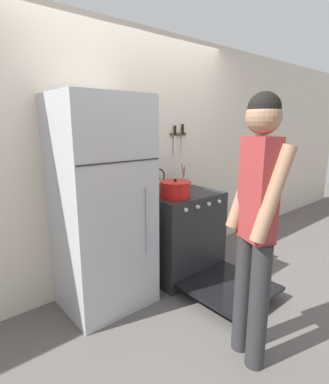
{
  "coord_description": "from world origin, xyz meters",
  "views": [
    {
      "loc": [
        -1.82,
        -2.56,
        1.61
      ],
      "look_at": [
        -0.03,
        -0.48,
        0.99
      ],
      "focal_mm": 28.0,
      "sensor_mm": 36.0,
      "label": 1
    }
  ],
  "objects_px": {
    "person": "(256,218)",
    "tea_kettle": "(159,186)",
    "stove_range": "(181,234)",
    "refrigerator": "(103,205)",
    "dutch_oven_pot": "(175,189)",
    "utensil_jar": "(184,181)"
  },
  "relations": [
    {
      "from": "refrigerator",
      "to": "person",
      "type": "distance_m",
      "value": 1.31
    },
    {
      "from": "refrigerator",
      "to": "utensil_jar",
      "type": "relative_size",
      "value": 6.53
    },
    {
      "from": "refrigerator",
      "to": "stove_range",
      "type": "bearing_deg",
      "value": -3.41
    },
    {
      "from": "refrigerator",
      "to": "dutch_oven_pot",
      "type": "bearing_deg",
      "value": -11.64
    },
    {
      "from": "dutch_oven_pot",
      "to": "person",
      "type": "relative_size",
      "value": 0.19
    },
    {
      "from": "stove_range",
      "to": "utensil_jar",
      "type": "bearing_deg",
      "value": 41.82
    },
    {
      "from": "stove_range",
      "to": "dutch_oven_pot",
      "type": "xyz_separation_m",
      "value": [
        -0.18,
        -0.09,
        0.54
      ]
    },
    {
      "from": "person",
      "to": "utensil_jar",
      "type": "bearing_deg",
      "value": -5.02
    },
    {
      "from": "stove_range",
      "to": "tea_kettle",
      "type": "relative_size",
      "value": 5.4
    },
    {
      "from": "refrigerator",
      "to": "person",
      "type": "relative_size",
      "value": 1.03
    },
    {
      "from": "refrigerator",
      "to": "person",
      "type": "height_order",
      "value": "refrigerator"
    },
    {
      "from": "refrigerator",
      "to": "dutch_oven_pot",
      "type": "distance_m",
      "value": 0.74
    },
    {
      "from": "dutch_oven_pot",
      "to": "person",
      "type": "height_order",
      "value": "person"
    },
    {
      "from": "stove_range",
      "to": "person",
      "type": "bearing_deg",
      "value": -112.27
    },
    {
      "from": "stove_range",
      "to": "person",
      "type": "relative_size",
      "value": 0.77
    },
    {
      "from": "dutch_oven_pot",
      "to": "utensil_jar",
      "type": "height_order",
      "value": "utensil_jar"
    },
    {
      "from": "stove_range",
      "to": "person",
      "type": "height_order",
      "value": "person"
    },
    {
      "from": "tea_kettle",
      "to": "utensil_jar",
      "type": "distance_m",
      "value": 0.37
    },
    {
      "from": "dutch_oven_pot",
      "to": "utensil_jar",
      "type": "bearing_deg",
      "value": 35.74
    },
    {
      "from": "tea_kettle",
      "to": "utensil_jar",
      "type": "height_order",
      "value": "utensil_jar"
    },
    {
      "from": "person",
      "to": "tea_kettle",
      "type": "bearing_deg",
      "value": 8.35
    },
    {
      "from": "tea_kettle",
      "to": "utensil_jar",
      "type": "relative_size",
      "value": 0.91
    }
  ]
}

